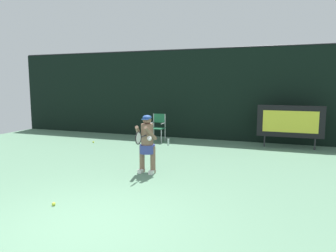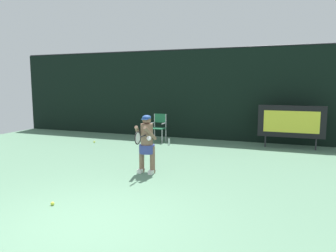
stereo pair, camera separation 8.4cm
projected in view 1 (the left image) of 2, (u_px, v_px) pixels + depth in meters
The scene contains 9 objects.
ground at pixel (77, 232), 4.81m from camera, with size 18.00×22.00×0.03m.
backdrop_screen at pixel (207, 95), 12.65m from camera, with size 18.00×0.12×3.66m.
scoreboard at pixel (290, 121), 10.92m from camera, with size 2.20×0.21×1.50m.
umpire_chair at pixel (158, 126), 12.24m from camera, with size 0.52×0.44×1.08m.
water_bottle at pixel (168, 142), 11.66m from camera, with size 0.07×0.07×0.27m.
tennis_player at pixel (147, 142), 7.90m from camera, with size 0.52×0.59×1.47m.
tennis_racket at pixel (139, 138), 7.34m from camera, with size 0.03×0.60×0.31m.
tennis_ball_loose at pixel (93, 142), 12.04m from camera, with size 0.07×0.07×0.07m.
tennis_ball_spare at pixel (54, 204), 5.82m from camera, with size 0.07×0.07×0.07m.
Camera 1 is at (2.88, -3.98, 2.23)m, focal length 33.67 mm.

